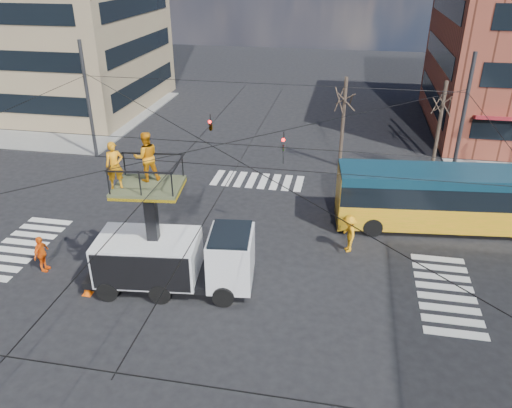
% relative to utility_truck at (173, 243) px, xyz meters
% --- Properties ---
extents(ground, '(120.00, 120.00, 0.00)m').
position_rel_utility_truck_xyz_m(ground, '(1.41, 1.68, -2.16)').
color(ground, black).
rests_on(ground, ground).
extents(sidewalk_nw, '(18.00, 18.00, 0.12)m').
position_rel_utility_truck_xyz_m(sidewalk_nw, '(-19.59, 22.68, -2.10)').
color(sidewalk_nw, slate).
rests_on(sidewalk_nw, ground).
extents(crosswalks, '(22.40, 22.40, 0.02)m').
position_rel_utility_truck_xyz_m(crosswalks, '(1.41, 1.68, -2.15)').
color(crosswalks, silver).
rests_on(crosswalks, ground).
extents(overhead_network, '(24.24, 24.24, 8.00)m').
position_rel_utility_truck_xyz_m(overhead_network, '(1.33, 2.08, 2.13)').
color(overhead_network, '#2D2D30').
rests_on(overhead_network, ground).
extents(tree_a, '(2.00, 2.00, 6.00)m').
position_rel_utility_truck_xyz_m(tree_a, '(6.41, 15.18, 2.47)').
color(tree_a, '#382B21').
rests_on(tree_a, ground).
extents(tree_b, '(2.00, 2.00, 6.00)m').
position_rel_utility_truck_xyz_m(tree_b, '(12.41, 15.18, 2.47)').
color(tree_b, '#382B21').
rests_on(tree_b, ground).
extents(utility_truck, '(7.21, 3.27, 6.78)m').
position_rel_utility_truck_xyz_m(utility_truck, '(0.00, 0.00, 0.00)').
color(utility_truck, black).
rests_on(utility_truck, ground).
extents(city_bus, '(11.85, 3.83, 3.20)m').
position_rel_utility_truck_xyz_m(city_bus, '(12.29, 7.59, -0.43)').
color(city_bus, '#C09912').
rests_on(city_bus, ground).
extents(traffic_cone, '(0.36, 0.36, 0.69)m').
position_rel_utility_truck_xyz_m(traffic_cone, '(-3.49, -1.26, -1.81)').
color(traffic_cone, '#F7570A').
rests_on(traffic_cone, ground).
extents(worker_ground, '(0.42, 1.02, 1.73)m').
position_rel_utility_truck_xyz_m(worker_ground, '(-6.28, 0.03, -1.29)').
color(worker_ground, '#FF6310').
rests_on(worker_ground, ground).
extents(flagger, '(1.01, 1.38, 1.91)m').
position_rel_utility_truck_xyz_m(flagger, '(7.20, 4.30, -1.20)').
color(flagger, orange).
rests_on(flagger, ground).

